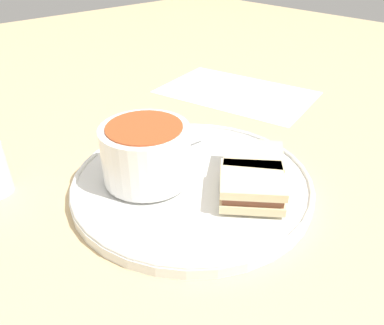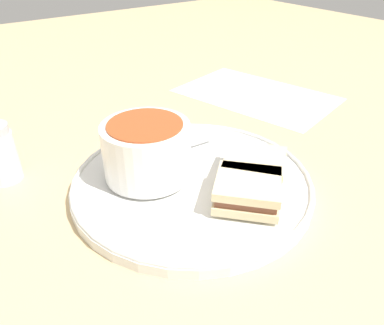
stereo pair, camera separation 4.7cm
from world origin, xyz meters
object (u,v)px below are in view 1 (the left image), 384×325
object	(u,v)px
soup_bowl	(146,152)
sandwich_half_far	(253,163)
spoon	(152,156)
sandwich_half_near	(252,186)

from	to	relation	value
soup_bowl	sandwich_half_far	distance (m)	0.14
spoon	sandwich_half_far	xyz separation A→B (m)	(-0.07, 0.12, 0.01)
soup_bowl	sandwich_half_near	world-z (taller)	soup_bowl
sandwich_half_near	spoon	bearing A→B (deg)	-77.98
spoon	sandwich_half_near	xyz separation A→B (m)	(-0.03, 0.15, 0.01)
sandwich_half_near	sandwich_half_far	size ratio (longest dim) A/B	1.01
sandwich_half_near	sandwich_half_far	distance (m)	0.05
soup_bowl	sandwich_half_near	xyz separation A→B (m)	(-0.06, 0.12, -0.02)
sandwich_half_near	soup_bowl	bearing A→B (deg)	-61.51
soup_bowl	sandwich_half_far	bearing A→B (deg)	141.17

